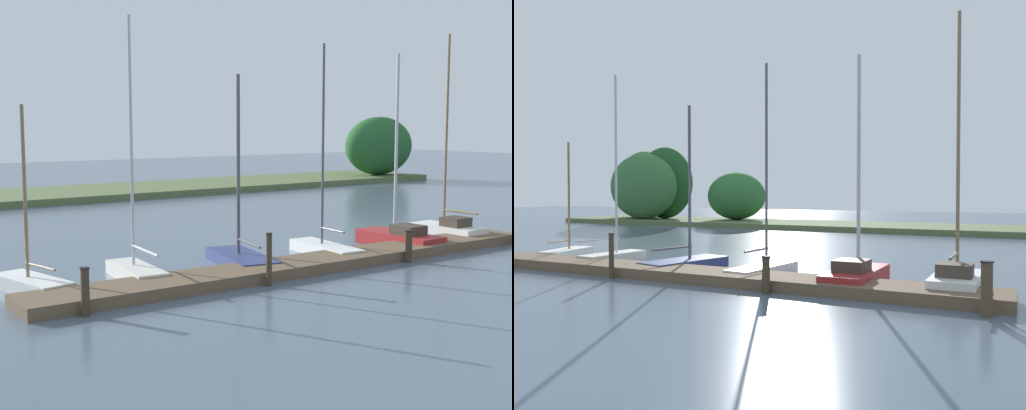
{
  "view_description": "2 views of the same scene",
  "coord_description": "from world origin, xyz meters",
  "views": [
    {
      "loc": [
        -14.74,
        -3.36,
        4.71
      ],
      "look_at": [
        -1.13,
        15.6,
        1.97
      ],
      "focal_mm": 49.55,
      "sensor_mm": 36.0,
      "label": 1
    },
    {
      "loc": [
        9.79,
        -0.45,
        2.93
      ],
      "look_at": [
        1.41,
        16.45,
        2.47
      ],
      "focal_mm": 35.89,
      "sensor_mm": 36.0,
      "label": 2
    }
  ],
  "objects": [
    {
      "name": "mooring_piling_3",
      "position": [
        9.05,
        12.54,
        0.67
      ],
      "size": [
        0.31,
        0.31,
        1.33
      ],
      "color": "#4C3D28",
      "rests_on": "ground"
    },
    {
      "name": "mooring_piling_1",
      "position": [
        -2.76,
        12.69,
        0.78
      ],
      "size": [
        0.2,
        0.2,
        1.55
      ],
      "color": "#3D3323",
      "rests_on": "ground"
    },
    {
      "name": "sailboat_4",
      "position": [
        5.14,
        15.08,
        0.42
      ],
      "size": [
        1.31,
        3.75,
        7.25
      ],
      "rotation": [
        0.0,
        0.0,
        1.57
      ],
      "color": "maroon",
      "rests_on": "ground"
    },
    {
      "name": "dock_pier",
      "position": [
        0.0,
        13.79,
        0.17
      ],
      "size": [
        19.38,
        1.8,
        0.35
      ],
      "color": "brown",
      "rests_on": "ground"
    },
    {
      "name": "far_shore",
      "position": [
        -10.82,
        39.76,
        2.72
      ],
      "size": [
        61.59,
        8.22,
        7.34
      ],
      "color": "#56663D",
      "rests_on": "ground"
    },
    {
      "name": "mooring_piling_2",
      "position": [
        3.14,
        12.7,
        0.55
      ],
      "size": [
        0.26,
        0.26,
        1.09
      ],
      "color": "#3D3323",
      "rests_on": "ground"
    },
    {
      "name": "sailboat_3",
      "position": [
        1.72,
        15.44,
        0.35
      ],
      "size": [
        1.32,
        3.6,
        7.44
      ],
      "rotation": [
        0.0,
        0.0,
        1.46
      ],
      "color": "white",
      "rests_on": "ground"
    },
    {
      "name": "sailboat_2",
      "position": [
        -1.73,
        15.69,
        0.32
      ],
      "size": [
        2.03,
        3.87,
        6.26
      ],
      "rotation": [
        0.0,
        0.0,
        1.35
      ],
      "color": "navy",
      "rests_on": "ground"
    },
    {
      "name": "sailboat_0",
      "position": [
        -8.59,
        16.11,
        0.3
      ],
      "size": [
        1.57,
        3.07,
        5.2
      ],
      "rotation": [
        0.0,
        0.0,
        1.79
      ],
      "color": "white",
      "rests_on": "ground"
    },
    {
      "name": "sailboat_5",
      "position": [
        8.09,
        15.17,
        0.46
      ],
      "size": [
        1.28,
        3.2,
        8.18
      ],
      "rotation": [
        0.0,
        0.0,
        1.57
      ],
      "color": "white",
      "rests_on": "ground"
    },
    {
      "name": "sailboat_1",
      "position": [
        -5.51,
        15.79,
        0.41
      ],
      "size": [
        1.21,
        3.39,
        7.83
      ],
      "rotation": [
        0.0,
        0.0,
        1.48
      ],
      "color": "silver",
      "rests_on": "ground"
    }
  ]
}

